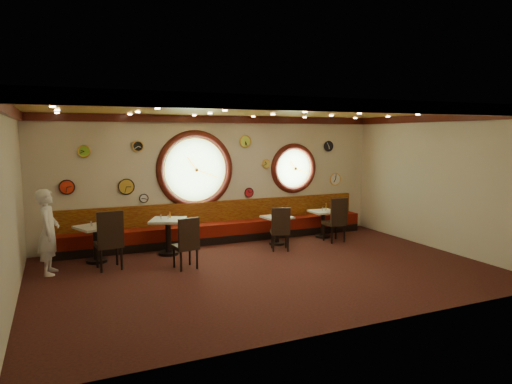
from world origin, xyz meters
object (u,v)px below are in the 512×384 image
(chair_d, at_px, (337,217))
(condiment_a_bottle, at_px, (98,222))
(condiment_c_salt, at_px, (272,215))
(condiment_d_salt, at_px, (323,209))
(table_b, at_px, (168,232))
(condiment_b_salt, at_px, (161,217))
(condiment_b_pepper, at_px, (168,217))
(condiment_c_pepper, at_px, (277,215))
(condiment_c_bottle, at_px, (280,213))
(condiment_a_salt, at_px, (91,224))
(condiment_d_pepper, at_px, (325,209))
(table_c, at_px, (277,227))
(condiment_a_pepper, at_px, (98,223))
(condiment_d_bottle, at_px, (326,207))
(table_a, at_px, (96,239))
(table_d, at_px, (323,220))
(chair_a, at_px, (110,236))
(chair_b, at_px, (187,240))
(condiment_b_bottle, at_px, (170,215))
(chair_c, at_px, (280,226))
(waiter, at_px, (48,232))

(chair_d, bearing_deg, condiment_a_bottle, 173.35)
(condiment_c_salt, height_order, condiment_d_salt, condiment_d_salt)
(chair_d, bearing_deg, table_b, 171.61)
(condiment_b_salt, height_order, condiment_b_pepper, condiment_b_salt)
(condiment_c_pepper, distance_m, condiment_c_bottle, 0.19)
(condiment_b_pepper, bearing_deg, table_b, -115.85)
(condiment_a_bottle, bearing_deg, condiment_a_salt, -169.16)
(condiment_d_pepper, bearing_deg, chair_d, -95.51)
(table_c, relative_size, condiment_c_pepper, 7.18)
(condiment_a_pepper, height_order, condiment_b_pepper, condiment_b_pepper)
(condiment_b_pepper, bearing_deg, condiment_a_bottle, -179.84)
(condiment_c_bottle, relative_size, condiment_d_bottle, 0.75)
(table_a, height_order, table_d, table_a)
(chair_a, height_order, condiment_c_salt, chair_a)
(chair_d, xyz_separation_m, condiment_a_bottle, (-5.68, 0.58, 0.22))
(condiment_c_bottle, bearing_deg, chair_b, -155.13)
(condiment_c_salt, relative_size, condiment_c_pepper, 0.91)
(chair_a, bearing_deg, condiment_d_bottle, 3.38)
(chair_a, xyz_separation_m, condiment_b_pepper, (1.36, 0.78, 0.17))
(table_b, xyz_separation_m, condiment_d_bottle, (4.32, 0.20, 0.29))
(condiment_a_bottle, height_order, condiment_b_bottle, condiment_b_bottle)
(condiment_d_pepper, relative_size, condiment_b_bottle, 0.68)
(table_a, xyz_separation_m, table_d, (5.75, 0.11, -0.05))
(condiment_c_pepper, relative_size, condiment_c_bottle, 0.74)
(table_b, distance_m, condiment_a_bottle, 1.55)
(condiment_c_bottle, bearing_deg, condiment_b_salt, 177.86)
(table_a, height_order, chair_b, chair_b)
(table_a, xyz_separation_m, chair_a, (0.21, -0.74, 0.20))
(table_a, bearing_deg, condiment_d_salt, 1.08)
(chair_c, distance_m, condiment_c_salt, 0.70)
(table_a, xyz_separation_m, condiment_d_bottle, (5.88, 0.20, 0.31))
(condiment_b_pepper, height_order, waiter, waiter)
(table_a, height_order, condiment_c_bottle, condiment_c_bottle)
(chair_b, distance_m, condiment_b_pepper, 1.37)
(condiment_b_bottle, bearing_deg, condiment_a_salt, -175.21)
(table_d, height_order, condiment_b_pepper, condiment_b_pepper)
(table_c, relative_size, waiter, 0.43)
(chair_c, distance_m, condiment_a_salt, 4.19)
(table_c, distance_m, waiter, 5.21)
(table_c, xyz_separation_m, chair_d, (1.46, -0.43, 0.21))
(condiment_c_salt, bearing_deg, table_a, 178.91)
(table_b, distance_m, waiter, 2.54)
(condiment_c_pepper, bearing_deg, condiment_a_salt, 177.81)
(table_a, height_order, condiment_c_salt, condiment_c_salt)
(table_b, bearing_deg, table_d, 1.39)
(table_a, height_order, condiment_d_pepper, condiment_d_pepper)
(condiment_d_salt, xyz_separation_m, condiment_c_pepper, (-1.48, -0.27, -0.01))
(chair_b, bearing_deg, table_b, 84.50)
(condiment_a_salt, height_order, condiment_b_pepper, condiment_b_pepper)
(table_b, height_order, condiment_c_salt, table_b)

